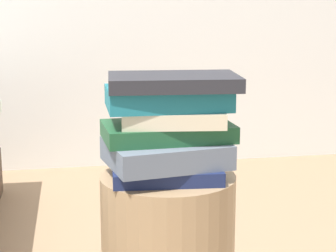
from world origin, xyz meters
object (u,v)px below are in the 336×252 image
(book_navy, at_px, (166,170))
(book_slate, at_px, (166,153))
(book_cream, at_px, (173,116))
(book_charcoal, at_px, (173,82))
(book_forest, at_px, (166,131))
(book_teal, at_px, (168,98))

(book_navy, distance_m, book_slate, 0.04)
(book_navy, bearing_deg, book_cream, 14.99)
(book_navy, distance_m, book_charcoal, 0.21)
(book_charcoal, bearing_deg, book_slate, -163.73)
(book_navy, xyz_separation_m, book_cream, (0.02, 0.00, 0.13))
(book_forest, bearing_deg, book_slate, -103.33)
(book_slate, relative_size, book_charcoal, 0.89)
(book_navy, height_order, book_cream, book_cream)
(book_cream, height_order, book_charcoal, book_charcoal)
(book_slate, relative_size, book_cream, 1.14)
(book_navy, relative_size, book_slate, 0.94)
(book_slate, distance_m, book_charcoal, 0.17)
(book_navy, distance_m, book_forest, 0.09)
(book_forest, height_order, book_cream, book_cream)
(book_cream, distance_m, book_teal, 0.04)
(book_navy, xyz_separation_m, book_slate, (-0.00, -0.00, 0.04))
(book_cream, bearing_deg, book_teal, 125.33)
(book_slate, bearing_deg, book_charcoal, 2.18)
(book_cream, bearing_deg, book_navy, -162.40)
(book_teal, distance_m, book_charcoal, 0.04)
(book_forest, relative_size, book_cream, 1.28)
(book_slate, height_order, book_cream, book_cream)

